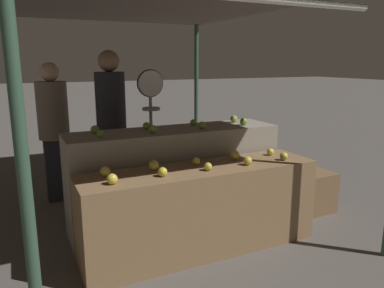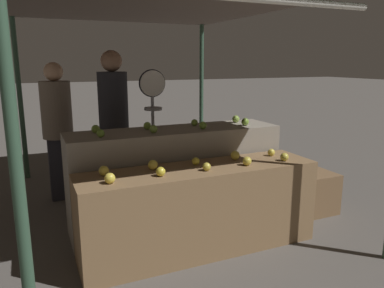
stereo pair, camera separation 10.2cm
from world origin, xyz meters
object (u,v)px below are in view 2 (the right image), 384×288
Objects in this scene: produce_scale at (153,108)px; person_vendor_at_scale at (114,117)px; person_customer_left at (57,122)px; wooden_crate_side at (311,192)px.

produce_scale is 0.50m from person_vendor_at_scale.
person_vendor_at_scale is 1.08× the size of person_customer_left.
wooden_crate_side is (1.63, -0.82, -0.96)m from produce_scale.
produce_scale is at bearing 140.01° from person_customer_left.
produce_scale is 3.49× the size of wooden_crate_side.
person_customer_left is (-0.97, 0.78, -0.21)m from produce_scale.
person_customer_left reaches higher than wooden_crate_side.
produce_scale is 1.26m from person_customer_left.
wooden_crate_side is at bearing -26.85° from produce_scale.
produce_scale is 0.89× the size of person_vendor_at_scale.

